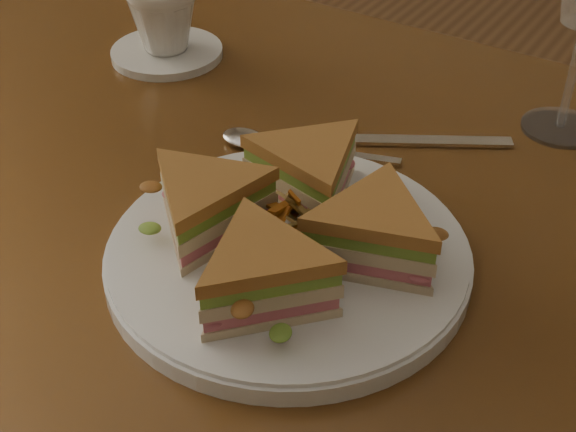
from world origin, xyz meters
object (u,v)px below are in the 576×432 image
at_px(plate, 288,256).
at_px(saucer, 167,52).
at_px(sandwich_wedges, 288,221).
at_px(spoon, 266,142).
at_px(knife, 398,141).
at_px(table, 287,273).
at_px(coffee_cup, 164,18).

height_order(plate, saucer, plate).
xyz_separation_m(sandwich_wedges, spoon, (-0.12, 0.14, -0.04)).
bearing_deg(sandwich_wedges, knife, 91.52).
distance_m(sandwich_wedges, spoon, 0.19).
distance_m(sandwich_wedges, knife, 0.22).
bearing_deg(plate, table, 123.15).
bearing_deg(saucer, table, -30.59).
bearing_deg(saucer, knife, -4.86).
xyz_separation_m(table, spoon, (-0.06, 0.06, 0.10)).
distance_m(knife, saucer, 0.32).
bearing_deg(saucer, plate, -36.77).
xyz_separation_m(knife, saucer, (-0.32, 0.03, 0.00)).
bearing_deg(saucer, coffee_cup, 0.00).
bearing_deg(table, sandwich_wedges, -56.85).
bearing_deg(sandwich_wedges, table, 123.15).
relative_size(table, knife, 6.25).
height_order(saucer, coffee_cup, coffee_cup).
bearing_deg(plate, spoon, 129.35).
bearing_deg(knife, coffee_cup, 144.81).
xyz_separation_m(spoon, coffee_cup, (-0.21, 0.10, 0.04)).
relative_size(spoon, coffee_cup, 2.12).
distance_m(table, coffee_cup, 0.35).
bearing_deg(saucer, spoon, -26.09).
bearing_deg(table, spoon, 136.69).
xyz_separation_m(plate, sandwich_wedges, (0.00, 0.00, 0.04)).
distance_m(plate, coffee_cup, 0.41).
distance_m(plate, saucer, 0.41).
height_order(spoon, saucer, same).
bearing_deg(table, saucer, 149.41).
bearing_deg(sandwich_wedges, saucer, 143.23).
bearing_deg(spoon, saucer, 136.32).
distance_m(spoon, saucer, 0.24).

